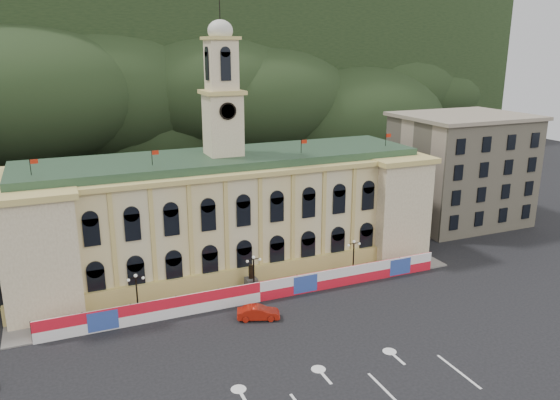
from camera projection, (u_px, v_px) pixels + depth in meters
name	position (u px, v px, depth m)	size (l,w,h in m)	color
ground	(316.00, 366.00, 52.19)	(260.00, 260.00, 0.00)	black
lane_markings	(342.00, 396.00, 47.76)	(26.00, 10.00, 0.02)	white
hill_ridge	(124.00, 83.00, 154.91)	(230.00, 80.00, 64.00)	black
city_hall	(226.00, 211.00, 74.52)	(56.20, 17.60, 37.10)	beige
side_building_right	(461.00, 169.00, 93.23)	(21.00, 17.00, 18.60)	tan
hoarding_fence	(260.00, 292.00, 65.21)	(50.00, 0.44, 2.50)	red
pavement	(252.00, 292.00, 67.89)	(56.00, 5.50, 0.16)	slate
statue	(251.00, 283.00, 67.81)	(1.40, 1.40, 3.72)	#595651
lamp_left	(137.00, 291.00, 61.13)	(1.96, 0.44, 5.15)	black
lamp_center	(254.00, 272.00, 66.41)	(1.96, 0.44, 5.15)	black
lamp_right	(354.00, 255.00, 71.68)	(1.96, 0.44, 5.15)	black
red_sedan	(258.00, 313.00, 61.02)	(5.06, 3.15, 1.57)	#9F180B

